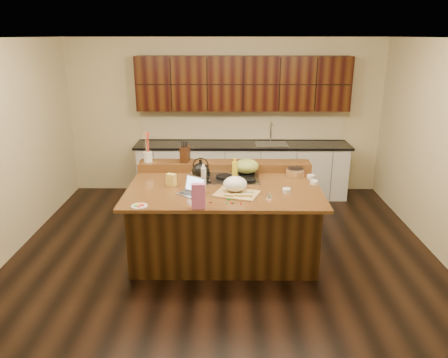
{
  "coord_description": "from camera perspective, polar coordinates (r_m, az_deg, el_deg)",
  "views": [
    {
      "loc": [
        0.05,
        -5.18,
        2.73
      ],
      "look_at": [
        0.0,
        0.05,
        1.0
      ],
      "focal_mm": 35.0,
      "sensor_mm": 36.0,
      "label": 1
    }
  ],
  "objects": [
    {
      "name": "gumdrop_6",
      "position": [
        4.95,
        -1.83,
        -3.05
      ],
      "size": [
        0.02,
        0.02,
        0.02
      ],
      "primitive_type": "ellipsoid",
      "color": "red",
      "rests_on": "island"
    },
    {
      "name": "room",
      "position": [
        5.36,
        -0.01,
        3.38
      ],
      "size": [
        5.52,
        5.02,
        2.72
      ],
      "color": "black",
      "rests_on": "ground"
    },
    {
      "name": "gumdrop_11",
      "position": [
        4.93,
        0.38,
        -3.14
      ],
      "size": [
        0.02,
        0.02,
        0.02
      ],
      "primitive_type": "ellipsoid",
      "color": "#198C26",
      "rests_on": "island"
    },
    {
      "name": "strainer_bowl",
      "position": [
        5.95,
        9.28,
        0.8
      ],
      "size": [
        0.28,
        0.28,
        0.09
      ],
      "primitive_type": "cylinder",
      "rotation": [
        0.0,
        0.0,
        -0.17
      ],
      "color": "#996B3F",
      "rests_on": "island"
    },
    {
      "name": "island",
      "position": [
        5.65,
        -0.0,
        -5.32
      ],
      "size": [
        2.4,
        1.6,
        0.92
      ],
      "color": "black",
      "rests_on": "ground"
    },
    {
      "name": "gumdrop_8",
      "position": [
        4.91,
        2.23,
        -3.24
      ],
      "size": [
        0.02,
        0.02,
        0.02
      ],
      "primitive_type": "ellipsoid",
      "color": "red",
      "rests_on": "island"
    },
    {
      "name": "gumdrop_10",
      "position": [
        5.12,
        -1.27,
        -2.29
      ],
      "size": [
        0.02,
        0.02,
        0.02
      ],
      "primitive_type": "ellipsoid",
      "color": "red",
      "rests_on": "island"
    },
    {
      "name": "gumdrop_1",
      "position": [
        4.98,
        -2.8,
        -2.92
      ],
      "size": [
        0.02,
        0.02,
        0.02
      ],
      "primitive_type": "ellipsoid",
      "color": "#198C26",
      "rests_on": "island"
    },
    {
      "name": "laptop",
      "position": [
        5.23,
        -4.17,
        -1.37
      ],
      "size": [
        0.37,
        0.35,
        0.2
      ],
      "rotation": [
        0.0,
        0.0,
        -0.63
      ],
      "color": "#B7B7BC",
      "rests_on": "island"
    },
    {
      "name": "wooden_tray",
      "position": [
        5.22,
        1.51,
        -0.94
      ],
      "size": [
        0.59,
        0.51,
        0.2
      ],
      "rotation": [
        0.0,
        0.0,
        -0.35
      ],
      "color": "tan",
      "rests_on": "island"
    },
    {
      "name": "package_box",
      "position": [
        5.52,
        -6.9,
        -0.12
      ],
      "size": [
        0.13,
        0.12,
        0.16
      ],
      "primitive_type": "cube",
      "rotation": [
        0.0,
        0.0,
        -0.43
      ],
      "color": "#DFC14F",
      "rests_on": "island"
    },
    {
      "name": "vinegar_bottle",
      "position": [
        5.42,
        -2.68,
        0.18
      ],
      "size": [
        0.07,
        0.07,
        0.25
      ],
      "primitive_type": "cylinder",
      "rotation": [
        0.0,
        0.0,
        -0.08
      ],
      "color": "silver",
      "rests_on": "island"
    },
    {
      "name": "knife_block",
      "position": [
        6.12,
        -5.11,
        3.25
      ],
      "size": [
        0.14,
        0.19,
        0.22
      ],
      "primitive_type": "cube",
      "rotation": [
        0.0,
        0.0,
        -0.16
      ],
      "color": "black",
      "rests_on": "back_ledge"
    },
    {
      "name": "gumdrop_3",
      "position": [
        5.03,
        0.55,
        -2.66
      ],
      "size": [
        0.02,
        0.02,
        0.02
      ],
      "primitive_type": "ellipsoid",
      "color": "#198C26",
      "rests_on": "island"
    },
    {
      "name": "ramekin_c",
      "position": [
        5.9,
        11.27,
        0.29
      ],
      "size": [
        0.13,
        0.13,
        0.04
      ],
      "primitive_type": "cylinder",
      "rotation": [
        0.0,
        0.0,
        0.38
      ],
      "color": "white",
      "rests_on": "island"
    },
    {
      "name": "gumdrop_7",
      "position": [
        4.96,
        -1.71,
        -3.0
      ],
      "size": [
        0.02,
        0.02,
        0.02
      ],
      "primitive_type": "ellipsoid",
      "color": "#198C26",
      "rests_on": "island"
    },
    {
      "name": "oil_bottle",
      "position": [
        5.59,
        1.41,
        0.87
      ],
      "size": [
        0.08,
        0.08,
        0.27
      ],
      "primitive_type": "cylinder",
      "rotation": [
        0.0,
        0.0,
        -0.11
      ],
      "color": "yellow",
      "rests_on": "island"
    },
    {
      "name": "ramekin_b",
      "position": [
        5.69,
        11.67,
        -0.41
      ],
      "size": [
        0.11,
        0.11,
        0.04
      ],
      "primitive_type": "cylinder",
      "rotation": [
        0.0,
        0.0,
        -0.15
      ],
      "color": "white",
      "rests_on": "island"
    },
    {
      "name": "gumdrop_12",
      "position": [
        5.03,
        1.82,
        -2.7
      ],
      "size": [
        0.02,
        0.02,
        0.02
      ],
      "primitive_type": "ellipsoid",
      "color": "red",
      "rests_on": "island"
    },
    {
      "name": "gumdrop_0",
      "position": [
        4.93,
        1.01,
        -3.13
      ],
      "size": [
        0.02,
        0.02,
        0.02
      ],
      "primitive_type": "ellipsoid",
      "color": "red",
      "rests_on": "island"
    },
    {
      "name": "ramekin_a",
      "position": [
        5.34,
        8.17,
        -1.47
      ],
      "size": [
        0.11,
        0.11,
        0.04
      ],
      "primitive_type": "cylinder",
      "rotation": [
        0.0,
        0.0,
        -0.06
      ],
      "color": "white",
      "rests_on": "island"
    },
    {
      "name": "pink_bag",
      "position": [
        4.77,
        -3.36,
        -2.23
      ],
      "size": [
        0.16,
        0.09,
        0.28
      ],
      "primitive_type": "cube",
      "rotation": [
        0.0,
        0.0,
        0.06
      ],
      "color": "pink",
      "rests_on": "island"
    },
    {
      "name": "gumdrop_5",
      "position": [
        4.93,
        1.25,
        -3.13
      ],
      "size": [
        0.02,
        0.02,
        0.02
      ],
      "primitive_type": "ellipsoid",
      "color": "#198C26",
      "rests_on": "island"
    },
    {
      "name": "kitchen_timer",
      "position": [
        5.12,
        5.92,
        -2.1
      ],
      "size": [
        0.1,
        0.1,
        0.07
      ],
      "primitive_type": "cone",
      "rotation": [
        0.0,
        0.0,
        -0.38
      ],
      "color": "silver",
      "rests_on": "island"
    },
    {
      "name": "gumdrop_9",
      "position": [
        5.04,
        0.73,
        -2.66
      ],
      "size": [
        0.02,
        0.02,
        0.02
      ],
      "primitive_type": "ellipsoid",
      "color": "#198C26",
      "rests_on": "island"
    },
    {
      "name": "green_bowl",
      "position": [
        5.86,
        2.97,
        1.68
      ],
      "size": [
        0.44,
        0.44,
        0.18
      ],
      "primitive_type": "ellipsoid",
      "rotation": [
        0.0,
        0.0,
        0.43
      ],
      "color": "olive",
      "rests_on": "cooktop"
    },
    {
      "name": "back_counter",
      "position": [
        7.61,
        2.43,
        5.03
      ],
      "size": [
        3.7,
        0.66,
        2.4
      ],
      "color": "silver",
      "rests_on": "ground"
    },
    {
      "name": "kettle",
      "position": [
        5.61,
        -3.05,
        1.07
      ],
      "size": [
        0.29,
        0.29,
        0.21
      ],
      "primitive_type": "ellipsoid",
      "rotation": [
        0.0,
        0.0,
        -0.31
      ],
      "color": "black",
      "rests_on": "cooktop"
    },
    {
      "name": "back_ledge",
      "position": [
        6.14,
        0.06,
        1.73
      ],
      "size": [
        2.4,
        0.3,
        0.12
      ],
      "primitive_type": "cube",
      "color": "black",
      "rests_on": "island"
    },
    {
      "name": "gumdrop_4",
      "position": [
        5.03,
        1.7,
        -2.68
      ],
      "size": [
        0.02,
        0.02,
        0.02
      ],
      "primitive_type": "ellipsoid",
      "color": "red",
      "rests_on": "island"
    },
    {
      "name": "candy_plate",
      "position": [
        4.94,
        -11.01,
        -3.49
      ],
      "size": [
        0.2,
        0.2,
        0.01
      ],
      "primitive_type": "cylinder",
      "rotation": [
        0.0,
        0.0,
        0.12
      ],
      "color": "white",
      "rests_on": "island"
    },
    {
      "name": "utensil_crock",
      "position": [
        6.2,
        -9.89,
        2.89
      ],
      "size": [
        0.15,
        0.15,
        0.14
      ],
      "primitive_type": "cylinder",
      "rotation": [
        0.0,
        0.0,
        -0.31
      ],
      "color": "white",
      "rests_on": "back_ledge"
    },
    {
      "name": "gumdrop_2",
      "position": [
        5.11,
        -2.56,
        -2.36
      ],
      "size": [
        0.02,
        0.02,
        0.02
      ],
      "primitive_type": "ellipsoid",
      "color": "red",
      "rests_on": "island"
    },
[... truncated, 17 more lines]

